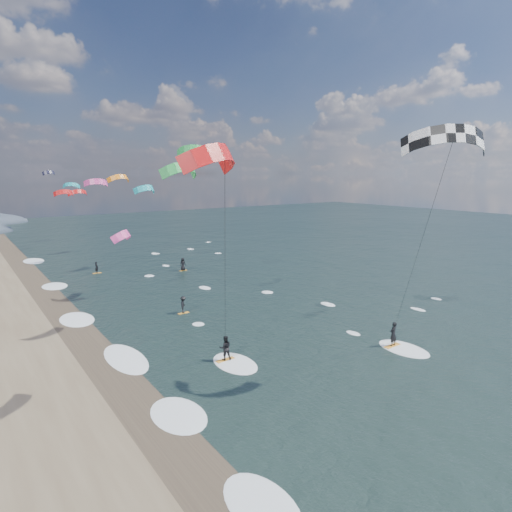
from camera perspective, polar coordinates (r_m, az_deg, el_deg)
ground at (r=27.67m, az=17.27°, el=-18.14°), size 260.00×260.00×0.00m
wet_sand_strip at (r=28.61m, az=-16.51°, el=-17.06°), size 3.00×240.00×0.00m
kitesurfer_near_a at (r=27.60m, az=23.62°, el=8.98°), size 8.08×9.52×16.32m
kitesurfer_near_b at (r=24.12m, az=-3.89°, el=3.51°), size 7.25×9.05×15.22m
far_kitesurfers at (r=51.30m, az=-11.58°, el=-3.22°), size 11.28×23.02×1.81m
bg_kite_field at (r=69.91m, az=-19.80°, el=9.08°), size 12.00×78.23×9.94m
shoreline_surf at (r=33.03m, az=-17.31°, el=-13.18°), size 2.40×79.40×0.11m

